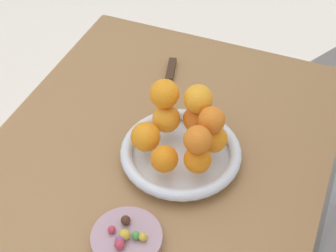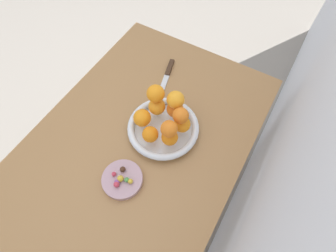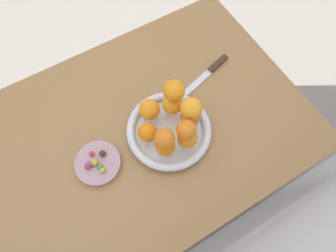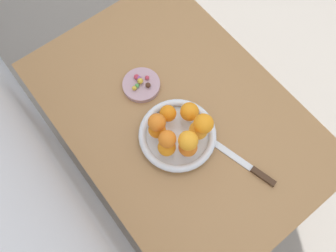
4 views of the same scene
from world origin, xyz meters
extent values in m
plane|color=gray|center=(0.00, 0.00, 0.00)|extent=(6.00, 6.00, 0.00)
cube|color=#9E7042|center=(0.00, 0.00, 0.72)|extent=(1.10, 0.76, 0.04)
cylinder|color=#9E7042|center=(-0.49, -0.32, 0.35)|extent=(0.05, 0.05, 0.70)
cylinder|color=#9E7042|center=(0.49, -0.32, 0.35)|extent=(0.05, 0.05, 0.70)
cylinder|color=#9E7042|center=(-0.49, 0.32, 0.35)|extent=(0.05, 0.05, 0.70)
cylinder|color=silver|center=(-0.08, 0.06, 0.75)|extent=(0.22, 0.22, 0.01)
torus|color=silver|center=(-0.08, 0.06, 0.77)|extent=(0.27, 0.27, 0.03)
cylinder|color=#B28C99|center=(0.16, 0.04, 0.75)|extent=(0.14, 0.14, 0.02)
sphere|color=orange|center=(-0.03, 0.11, 0.81)|extent=(0.06, 0.06, 0.06)
sphere|color=orange|center=(-0.10, 0.13, 0.81)|extent=(0.06, 0.06, 0.06)
sphere|color=orange|center=(-0.14, 0.07, 0.81)|extent=(0.06, 0.06, 0.06)
sphere|color=orange|center=(-0.12, 0.01, 0.81)|extent=(0.06, 0.06, 0.06)
sphere|color=orange|center=(-0.05, -0.01, 0.81)|extent=(0.07, 0.07, 0.07)
sphere|color=orange|center=(-0.01, 0.05, 0.81)|extent=(0.06, 0.06, 0.06)
sphere|color=orange|center=(-0.03, 0.11, 0.87)|extent=(0.06, 0.06, 0.06)
sphere|color=orange|center=(-0.14, 0.07, 0.87)|extent=(0.06, 0.06, 0.06)
sphere|color=orange|center=(-0.10, 0.12, 0.87)|extent=(0.06, 0.06, 0.06)
sphere|color=orange|center=(-0.13, 0.00, 0.88)|extent=(0.07, 0.07, 0.07)
sphere|color=#4C9947|center=(0.16, 0.06, 0.77)|extent=(0.02, 0.02, 0.02)
sphere|color=#472819|center=(0.14, 0.03, 0.77)|extent=(0.02, 0.02, 0.02)
sphere|color=#C6384C|center=(0.17, 0.01, 0.77)|extent=(0.02, 0.02, 0.02)
sphere|color=#C6384C|center=(0.19, 0.04, 0.77)|extent=(0.02, 0.02, 0.02)
sphere|color=#8C4C99|center=(0.18, 0.04, 0.77)|extent=(0.02, 0.02, 0.02)
sphere|color=gold|center=(0.17, 0.04, 0.77)|extent=(0.02, 0.02, 0.02)
sphere|color=gold|center=(0.16, 0.07, 0.77)|extent=(0.02, 0.02, 0.02)
cube|color=#3F2819|center=(-0.36, -0.08, 0.75)|extent=(0.09, 0.04, 0.01)
cube|color=silver|center=(-0.24, -0.05, 0.74)|extent=(0.17, 0.06, 0.01)
camera|label=1|loc=(0.65, 0.32, 1.60)|focal=55.00mm
camera|label=2|loc=(0.34, 0.32, 1.62)|focal=28.00mm
camera|label=3|loc=(0.08, 0.32, 1.53)|focal=28.00mm
camera|label=4|loc=(-0.36, 0.32, 1.83)|focal=35.00mm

